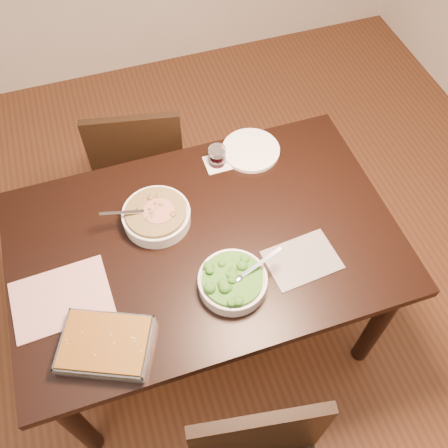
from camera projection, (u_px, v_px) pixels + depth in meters
The scene contains 11 objects.
ground at pixel (209, 322), 2.42m from camera, with size 4.00×4.00×0.00m, color #4E2916.
table at pixel (205, 253), 1.88m from camera, with size 1.40×0.90×0.75m.
magazine_a at pixel (61, 298), 1.67m from camera, with size 0.32×0.24×0.01m, color #A42E3D.
magazine_b at pixel (302, 260), 1.75m from camera, with size 0.25×0.18×0.00m, color #2B2A33.
coaster at pixel (217, 163), 2.01m from camera, with size 0.10×0.10×0.00m, color white.
stew_bowl at pixel (156, 215), 1.82m from camera, with size 0.28×0.25×0.09m.
broccoli_bowl at pixel (233, 281), 1.67m from camera, with size 0.27×0.24×0.09m.
baking_dish at pixel (106, 344), 1.56m from camera, with size 0.34×0.30×0.05m.
wine_tumbler at pixel (217, 156), 1.97m from camera, with size 0.07×0.07×0.08m.
dinner_plate at pixel (251, 150), 2.04m from camera, with size 0.24×0.24×0.02m, color white.
chair_far at pixel (141, 162), 2.37m from camera, with size 0.48×0.48×0.86m.
Camera 1 is at (-0.23, -0.94, 2.27)m, focal length 40.00 mm.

